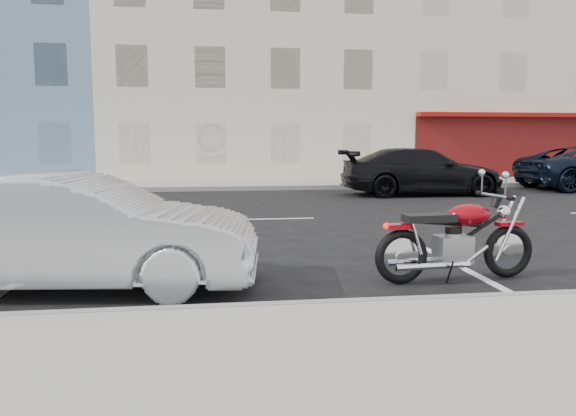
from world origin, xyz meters
name	(u,v)px	position (x,y,z in m)	size (l,w,h in m)	color
ground	(364,217)	(0.00, 0.00, 0.00)	(120.00, 120.00, 0.00)	black
sidewalk_far	(171,185)	(-5.00, 8.70, 0.07)	(80.00, 3.40, 0.15)	gray
curb_near	(58,319)	(-5.00, -7.00, 0.08)	(80.00, 0.12, 0.16)	gray
curb_far	(168,189)	(-5.00, 7.00, 0.08)	(80.00, 0.12, 0.16)	gray
bldg_cream	(240,59)	(-2.00, 16.30, 5.75)	(12.00, 12.00, 11.50)	beige
bldg_corner	(486,54)	(11.00, 16.30, 6.25)	(14.00, 12.00, 12.50)	beige
motorcycle	(511,239)	(0.38, -5.73, 0.51)	(2.21, 0.73, 1.11)	black
sedan_silver	(78,232)	(-5.10, -5.59, 0.71)	(1.50, 4.29, 1.41)	#A7A9AF
car_far	(422,172)	(3.21, 4.80, 0.75)	(2.11, 5.19, 1.51)	black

